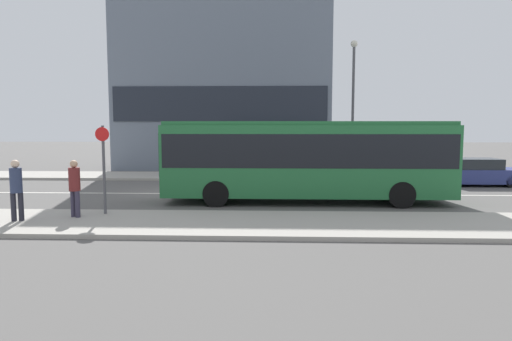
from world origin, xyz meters
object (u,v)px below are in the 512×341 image
at_px(pedestrian_near_stop, 16,186).
at_px(bus_stop_sign, 104,163).
at_px(city_bus, 306,156).
at_px(parked_car_0, 473,173).
at_px(pedestrian_down_pavement, 75,185).
at_px(street_lamp, 353,96).

distance_m(pedestrian_near_stop, bus_stop_sign, 2.56).
xyz_separation_m(city_bus, parked_car_0, (8.59, 5.33, -1.16)).
xyz_separation_m(city_bus, bus_stop_sign, (-6.63, -3.22, -0.02)).
bearing_deg(parked_car_0, bus_stop_sign, -150.68).
bearing_deg(pedestrian_down_pavement, bus_stop_sign, 64.87).
bearing_deg(city_bus, parked_car_0, 34.66).
bearing_deg(parked_car_0, pedestrian_down_pavement, -150.27).
height_order(pedestrian_near_stop, street_lamp, street_lamp).
relative_size(city_bus, street_lamp, 1.50).
bearing_deg(street_lamp, pedestrian_down_pavement, -133.73).
bearing_deg(parked_car_0, street_lamp, 164.00).
height_order(city_bus, parked_car_0, city_bus).
xyz_separation_m(pedestrian_near_stop, bus_stop_sign, (2.19, 1.18, 0.60)).
bearing_deg(city_bus, pedestrian_near_stop, -150.66).
xyz_separation_m(pedestrian_down_pavement, street_lamp, (10.27, 10.73, 3.37)).
distance_m(city_bus, street_lamp, 8.02).
relative_size(parked_car_0, pedestrian_down_pavement, 2.64).
xyz_separation_m(pedestrian_near_stop, pedestrian_down_pavement, (1.47, 0.63, -0.03)).
bearing_deg(city_bus, street_lamp, 70.12).
xyz_separation_m(parked_car_0, street_lamp, (-5.68, 1.63, 3.88)).
bearing_deg(city_bus, bus_stop_sign, -151.30).
bearing_deg(bus_stop_sign, parked_car_0, 29.32).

